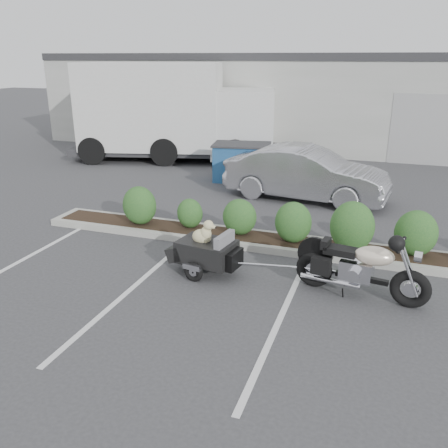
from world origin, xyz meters
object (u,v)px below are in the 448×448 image
(delivery_truck, at_px, (175,114))
(pet_trailer, at_px, (206,250))
(motorcycle, at_px, (360,268))
(sedan, at_px, (306,174))
(dumpster, at_px, (242,162))

(delivery_truck, bearing_deg, pet_trailer, -76.79)
(motorcycle, distance_m, delivery_truck, 12.31)
(motorcycle, bearing_deg, delivery_truck, 137.97)
(motorcycle, height_order, sedan, sedan)
(delivery_truck, bearing_deg, sedan, -48.48)
(pet_trailer, distance_m, delivery_truck, 10.76)
(dumpster, bearing_deg, delivery_truck, 135.05)
(dumpster, bearing_deg, pet_trailer, -88.20)
(pet_trailer, relative_size, sedan, 0.40)
(sedan, xyz_separation_m, delivery_truck, (-5.86, 3.95, 1.01))
(motorcycle, relative_size, dumpster, 1.12)
(sedan, bearing_deg, delivery_truck, 62.96)
(motorcycle, distance_m, pet_trailer, 2.78)
(pet_trailer, height_order, sedan, sedan)
(pet_trailer, height_order, dumpster, dumpster)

